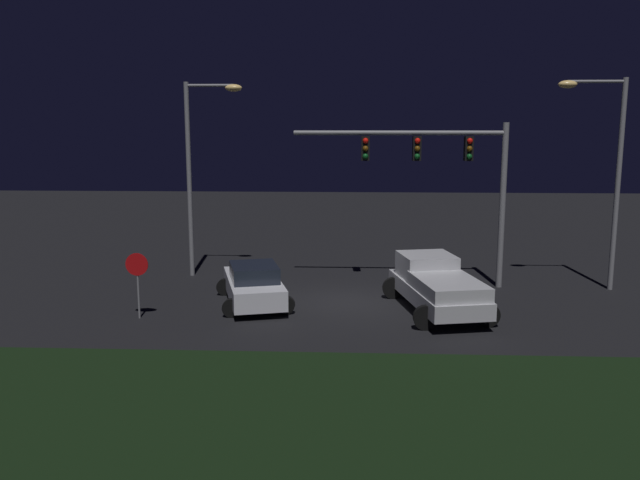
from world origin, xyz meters
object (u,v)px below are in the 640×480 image
street_lamp_left (200,156)px  stop_sign (137,273)px  pickup_truck (436,282)px  street_lamp_right (606,159)px  car_sedan (254,285)px  traffic_signal_gantry (441,164)px

street_lamp_left → stop_sign: bearing=-96.4°
pickup_truck → street_lamp_left: (-9.32, 4.99, 4.12)m
street_lamp_right → stop_sign: (-16.81, -4.79, -3.57)m
pickup_truck → street_lamp_right: street_lamp_right is taller
car_sedan → traffic_signal_gantry: traffic_signal_gantry is taller
pickup_truck → traffic_signal_gantry: size_ratio=0.68×
car_sedan → street_lamp_right: size_ratio=0.58×
street_lamp_left → stop_sign: size_ratio=3.65×
traffic_signal_gantry → stop_sign: bearing=-154.9°
car_sedan → street_lamp_right: bearing=-92.7°
pickup_truck → stop_sign: size_ratio=2.55×
car_sedan → pickup_truck: bearing=-109.0°
car_sedan → street_lamp_left: (-2.88, 4.55, 4.37)m
pickup_truck → stop_sign: bearing=86.5°
traffic_signal_gantry → street_lamp_right: (6.24, -0.17, 0.24)m
pickup_truck → street_lamp_left: bearing=50.1°
traffic_signal_gantry → street_lamp_right: 6.24m
pickup_truck → street_lamp_right: (6.77, 3.34, 4.14)m
street_lamp_left → stop_sign: street_lamp_left is taller
car_sedan → traffic_signal_gantry: (6.98, 3.07, 4.16)m
street_lamp_right → stop_sign: bearing=-164.1°
street_lamp_left → street_lamp_right: street_lamp_right is taller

